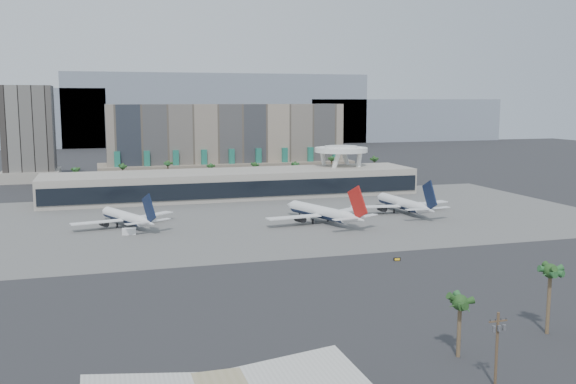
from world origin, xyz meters
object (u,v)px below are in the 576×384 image
object	(u,v)px
airliner_centre	(322,212)
service_vehicle_b	(306,220)
airliner_right	(403,203)
service_vehicle_a	(129,232)
airliner_left	(126,217)
taxiway_sign	(397,259)
utility_pole	(497,343)

from	to	relation	value
airliner_centre	service_vehicle_b	size ratio (longest dim) A/B	14.23
airliner_centre	airliner_right	world-z (taller)	airliner_centre
service_vehicle_a	service_vehicle_b	bearing A→B (deg)	9.45
airliner_left	airliner_right	bearing A→B (deg)	-25.78
airliner_centre	airliner_right	xyz separation A→B (m)	(37.37, 10.01, -0.12)
airliner_left	service_vehicle_b	size ratio (longest dim) A/B	12.02
airliner_centre	airliner_right	bearing A→B (deg)	-3.84
airliner_right	service_vehicle_a	distance (m)	106.14
airliner_centre	taxiway_sign	world-z (taller)	airliner_centre
service_vehicle_b	airliner_centre	bearing A→B (deg)	-45.91
utility_pole	service_vehicle_a	size ratio (longest dim) A/B	2.70
utility_pole	airliner_left	bearing A→B (deg)	108.42
airliner_centre	taxiway_sign	xyz separation A→B (m)	(1.33, -58.15, -3.54)
airliner_left	airliner_centre	bearing A→B (deg)	-34.91
utility_pole	airliner_left	size ratio (longest dim) A/B	0.32
airliner_left	taxiway_sign	size ratio (longest dim) A/B	18.51
airliner_centre	service_vehicle_a	distance (m)	68.22
airliner_right	taxiway_sign	world-z (taller)	airliner_right
airliner_centre	taxiway_sign	distance (m)	58.27
service_vehicle_a	service_vehicle_b	world-z (taller)	service_vehicle_a
airliner_right	service_vehicle_a	bearing A→B (deg)	-177.96
airliner_centre	service_vehicle_b	world-z (taller)	airliner_centre
airliner_left	service_vehicle_b	bearing A→B (deg)	-33.33
utility_pole	airliner_centre	xyz separation A→B (m)	(19.38, 134.27, -3.15)
taxiway_sign	service_vehicle_a	bearing A→B (deg)	152.16
utility_pole	service_vehicle_a	distance (m)	141.94
airliner_left	airliner_right	size ratio (longest dim) A/B	0.84
airliner_centre	service_vehicle_a	world-z (taller)	airliner_centre
airliner_right	taxiway_sign	bearing A→B (deg)	-121.85
utility_pole	taxiway_sign	size ratio (longest dim) A/B	5.96
service_vehicle_a	airliner_centre	bearing A→B (deg)	6.83
airliner_left	airliner_centre	xyz separation A→B (m)	(68.40, -12.93, 0.51)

